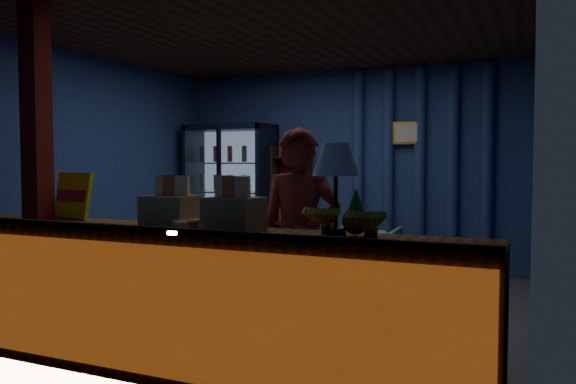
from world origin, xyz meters
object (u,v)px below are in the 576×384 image
Objects in this scene: green_chair at (367,254)px; pastry_tray at (191,227)px; table_lamp at (336,163)px; shopkeeper at (299,243)px.

green_chair is 1.69× the size of pastry_tray.
table_lamp reaches higher than pastry_tray.
shopkeeper reaches higher than pastry_tray.
green_chair is (-0.23, 2.60, -0.49)m from shopkeeper.
pastry_tray is at bearing -169.05° from table_lamp.
shopkeeper is 2.28× the size of green_chair.
pastry_tray is 0.78× the size of table_lamp.
shopkeeper reaches higher than table_lamp.
pastry_tray is at bearing 83.56° from green_chair.
shopkeeper is at bearing 55.92° from pastry_tray.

